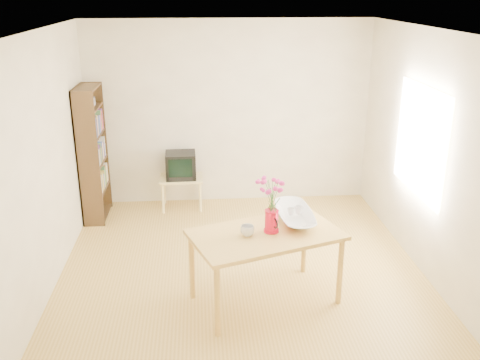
{
  "coord_description": "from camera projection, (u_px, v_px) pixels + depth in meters",
  "views": [
    {
      "loc": [
        -0.44,
        -5.17,
        2.99
      ],
      "look_at": [
        0.0,
        0.3,
        1.0
      ],
      "focal_mm": 40.0,
      "sensor_mm": 36.0,
      "label": 1
    }
  ],
  "objects": [
    {
      "name": "television",
      "position": [
        181.0,
        165.0,
        7.48
      ],
      "size": [
        0.42,
        0.4,
        0.36
      ],
      "rotation": [
        0.0,
        0.0,
        0.03
      ],
      "color": "black",
      "rests_on": "tv_stand"
    },
    {
      "name": "room",
      "position": [
        245.0,
        162.0,
        5.46
      ],
      "size": [
        4.5,
        4.5,
        4.5
      ],
      "color": "#B58E40",
      "rests_on": "ground"
    },
    {
      "name": "pitcher",
      "position": [
        272.0,
        222.0,
        5.16
      ],
      "size": [
        0.15,
        0.22,
        0.23
      ],
      "rotation": [
        0.0,
        0.0,
        0.3
      ],
      "color": "red",
      "rests_on": "table"
    },
    {
      "name": "flowers",
      "position": [
        272.0,
        193.0,
        5.05
      ],
      "size": [
        0.26,
        0.26,
        0.37
      ],
      "primitive_type": null,
      "color": "#F439A6",
      "rests_on": "pitcher"
    },
    {
      "name": "table",
      "position": [
        266.0,
        240.0,
        5.19
      ],
      "size": [
        1.61,
        1.24,
        0.75
      ],
      "rotation": [
        0.0,
        0.0,
        0.34
      ],
      "color": "gold",
      "rests_on": "ground"
    },
    {
      "name": "mug",
      "position": [
        247.0,
        231.0,
        5.09
      ],
      "size": [
        0.18,
        0.18,
        0.1
      ],
      "primitive_type": "imported",
      "rotation": [
        0.0,
        0.0,
        3.59
      ],
      "color": "white",
      "rests_on": "table"
    },
    {
      "name": "teacup_b",
      "position": [
        299.0,
        199.0,
        5.43
      ],
      "size": [
        0.1,
        0.1,
        0.07
      ],
      "primitive_type": "imported",
      "rotation": [
        0.0,
        0.0,
        2.09
      ],
      "color": "white",
      "rests_on": "bowl"
    },
    {
      "name": "bowl",
      "position": [
        295.0,
        196.0,
        5.39
      ],
      "size": [
        0.55,
        0.55,
        0.5
      ],
      "primitive_type": "imported",
      "rotation": [
        0.0,
        0.0,
        0.04
      ],
      "color": "white",
      "rests_on": "table"
    },
    {
      "name": "bookshelf",
      "position": [
        93.0,
        158.0,
        7.12
      ],
      "size": [
        0.28,
        0.7,
        1.8
      ],
      "color": "#342311",
      "rests_on": "ground"
    },
    {
      "name": "teacup_a",
      "position": [
        291.0,
        201.0,
        5.41
      ],
      "size": [
        0.09,
        0.09,
        0.06
      ],
      "primitive_type": "imported",
      "rotation": [
        0.0,
        0.0,
        0.76
      ],
      "color": "white",
      "rests_on": "bowl"
    },
    {
      "name": "tv_stand",
      "position": [
        181.0,
        182.0,
        7.56
      ],
      "size": [
        0.6,
        0.45,
        0.46
      ],
      "color": "#E4CC80",
      "rests_on": "ground"
    }
  ]
}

